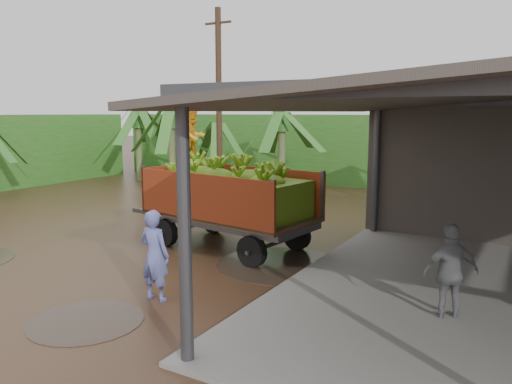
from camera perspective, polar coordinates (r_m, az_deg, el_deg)
ground at (r=13.88m, az=-15.91°, el=-6.83°), size 100.00×100.00×0.00m
hedge_north at (r=27.87m, az=5.08°, el=5.11°), size 22.00×3.00×3.60m
banana_trailer at (r=13.69m, az=-3.10°, el=-0.57°), size 6.63×2.94×3.85m
man_blue at (r=10.18m, az=-11.50°, el=-7.09°), size 0.68×0.45×1.84m
man_grey at (r=9.65m, az=21.32°, el=-8.60°), size 1.11×0.96×1.79m
utility_pole at (r=20.34m, az=-4.25°, el=9.67°), size 1.20×0.24×7.76m
banana_plants at (r=21.86m, az=-12.87°, el=3.84°), size 23.89×21.03×3.98m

